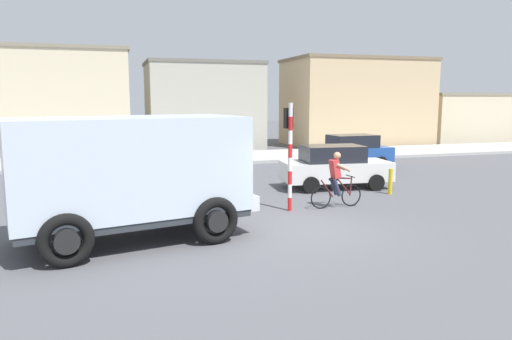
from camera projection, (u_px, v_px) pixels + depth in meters
ground_plane at (304, 229)px, 12.35m from camera, size 120.00×120.00×0.00m
sidewalk_far at (200, 158)px, 26.36m from camera, size 80.00×5.00×0.16m
truck_foreground at (131, 170)px, 11.16m from camera, size 5.81×3.65×2.90m
cyclist at (336, 180)px, 14.66m from camera, size 1.73×0.50×1.72m
traffic_light_pole at (289, 142)px, 14.13m from camera, size 0.24×0.43×3.20m
car_red_near at (350, 151)px, 23.23m from camera, size 4.06×2.00×1.60m
car_white_mid at (335, 166)px, 17.95m from camera, size 4.14×2.15×1.60m
bollard_near at (390, 181)px, 16.80m from camera, size 0.14×0.14×0.90m
bollard_far at (370, 175)px, 18.13m from camera, size 0.14×0.14×0.90m
building_corner_left at (37, 101)px, 30.69m from camera, size 11.41×7.99×6.39m
building_mid_block at (203, 105)px, 32.69m from camera, size 7.58×5.53×5.76m
building_corner_right at (356, 102)px, 35.14m from camera, size 10.04×6.02×6.20m
building_set_back at (469, 117)px, 38.96m from camera, size 9.44×5.27×3.77m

